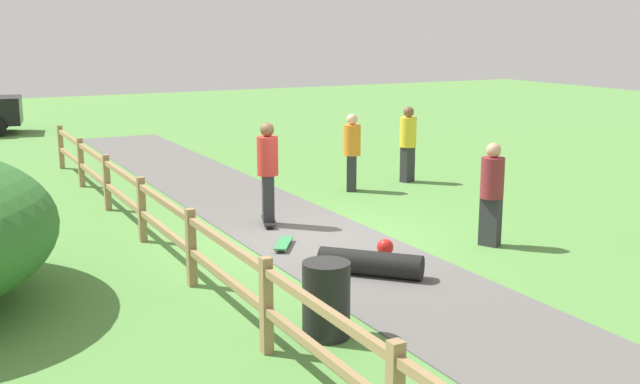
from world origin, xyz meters
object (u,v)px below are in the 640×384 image
(skateboard_loose, at_px, (284,243))
(trash_bin, at_px, (326,300))
(bystander_orange, at_px, (352,149))
(bystander_yellow, at_px, (408,141))
(skater_fallen, at_px, (372,262))
(bystander_maroon, at_px, (492,190))
(skater_riding, at_px, (268,168))

(skateboard_loose, bearing_deg, trash_bin, -107.36)
(bystander_orange, relative_size, bystander_yellow, 0.97)
(skater_fallen, xyz_separation_m, skateboard_loose, (-0.55, 1.85, -0.11))
(bystander_orange, bearing_deg, bystander_maroon, -91.85)
(skater_riding, bearing_deg, skater_fallen, -87.10)
(trash_bin, bearing_deg, skateboard_loose, 72.64)
(skater_riding, bearing_deg, bystander_yellow, 26.43)
(bystander_orange, bearing_deg, bystander_yellow, 9.70)
(skater_riding, relative_size, skater_fallen, 1.31)
(skater_fallen, xyz_separation_m, bystander_maroon, (2.53, 0.44, 0.74))
(bystander_orange, bearing_deg, trash_bin, -121.92)
(skater_fallen, height_order, skateboard_loose, skater_fallen)
(skater_riding, bearing_deg, bystander_maroon, -46.78)
(skater_fallen, bearing_deg, bystander_yellow, 51.99)
(trash_bin, relative_size, bystander_orange, 0.53)
(trash_bin, distance_m, skateboard_loose, 3.75)
(skater_fallen, distance_m, skateboard_loose, 1.93)
(bystander_maroon, height_order, bystander_yellow, bystander_yellow)
(bystander_yellow, bearing_deg, skater_fallen, -128.01)
(skateboard_loose, xyz_separation_m, bystander_yellow, (4.88, 3.70, 0.87))
(trash_bin, xyz_separation_m, bystander_maroon, (4.19, 2.15, 0.49))
(trash_bin, relative_size, skateboard_loose, 1.16)
(bystander_orange, xyz_separation_m, bystander_yellow, (1.65, 0.28, 0.03))
(skater_fallen, xyz_separation_m, bystander_orange, (2.69, 5.27, 0.73))
(skater_fallen, bearing_deg, skater_riding, 92.90)
(skateboard_loose, distance_m, bystander_yellow, 6.19)
(skater_riding, bearing_deg, skateboard_loose, -104.51)
(bystander_maroon, bearing_deg, skateboard_loose, 155.30)
(skater_riding, distance_m, bystander_maroon, 3.95)
(skater_fallen, relative_size, bystander_yellow, 0.81)
(trash_bin, height_order, skater_riding, skater_riding)
(skater_riding, xyz_separation_m, bystander_yellow, (4.51, 2.24, -0.10))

